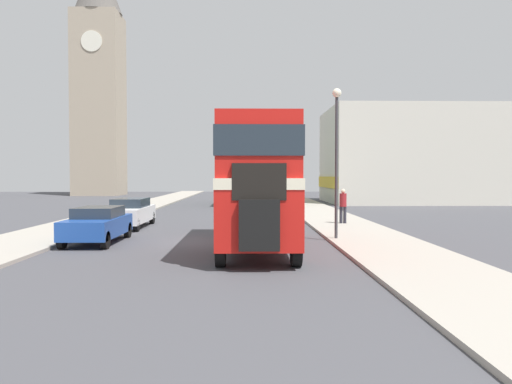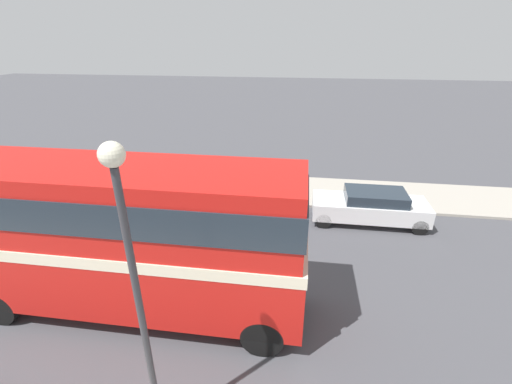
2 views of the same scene
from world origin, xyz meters
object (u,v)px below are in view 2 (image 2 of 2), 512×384
Objects in this scene: double_decker_bus at (133,231)px; car_parked_mid at (370,206)px; car_parked_near at (236,199)px; street_lamp at (133,269)px.

double_decker_bus is 9.65m from car_parked_mid.
double_decker_bus is at bearing -14.03° from car_parked_near.
street_lamp reaches higher than double_decker_bus.
car_parked_mid reaches higher than car_parked_near.
car_parked_mid is 0.80× the size of street_lamp.
street_lamp is at bearing 1.75° from car_parked_near.
double_decker_bus is at bearing -49.59° from car_parked_mid.
car_parked_near is 9.79m from street_lamp.
car_parked_near is at bearing -178.25° from street_lamp.
car_parked_mid is (-6.14, 7.22, -1.83)m from double_decker_bus.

